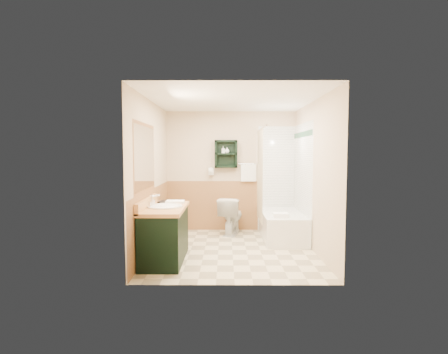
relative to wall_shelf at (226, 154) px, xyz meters
The scene contains 25 objects.
floor 2.09m from the wall_shelf, 85.93° to the right, with size 3.00×3.00×0.00m, color beige.
back_wall 0.38m from the wall_shelf, 48.99° to the left, with size 2.60×0.04×2.40m, color beige.
left_wall 1.89m from the wall_shelf, 130.97° to the right, with size 0.04×3.00×2.40m, color beige.
right_wall 2.03m from the wall_shelf, 44.70° to the right, with size 0.04×3.00×2.40m, color beige.
ceiling 1.66m from the wall_shelf, 85.93° to the right, with size 2.60×3.00×0.04m, color white.
wainscot_left 2.12m from the wall_shelf, 130.14° to the right, with size 2.98×2.98×1.00m, color #AD7946, non-canonical shape.
wainscot_back 1.06m from the wall_shelf, 38.66° to the left, with size 2.58×2.58×1.00m, color #AD7946, non-canonical shape.
mirror_frame 2.28m from the wall_shelf, 120.90° to the right, with size 1.30×1.30×1.00m, color brown, non-canonical shape.
mirror_glass 2.28m from the wall_shelf, 120.79° to the right, with size 1.20×1.20×0.90m, color white, non-canonical shape.
tile_right 1.61m from the wall_shelf, 25.39° to the right, with size 1.50×1.50×2.10m, color white, non-canonical shape.
tile_back 1.23m from the wall_shelf, ahead, with size 0.95×0.95×2.10m, color white, non-canonical shape.
tile_accent 1.56m from the wall_shelf, 25.55° to the right, with size 1.50×1.50×0.10m, color #134528, non-canonical shape.
wall_shelf is the anchor object (origin of this frame).
hair_dryer 0.46m from the wall_shelf, behind, with size 0.10×0.24×0.18m, color white, non-canonical shape.
towel_bar 0.49m from the wall_shelf, ahead, with size 0.40×0.06×0.40m, color white, non-canonical shape.
curtain_rod 1.01m from the wall_shelf, 46.11° to the right, with size 0.03×0.03×1.60m, color silver.
shower_curtain 0.89m from the wall_shelf, 37.30° to the right, with size 1.05×1.05×1.70m, color #C4B494, non-canonical shape.
vanity 2.43m from the wall_shelf, 114.68° to the right, with size 0.59×1.24×0.79m, color black.
bathtub 1.77m from the wall_shelf, 31.37° to the right, with size 0.73×1.50×0.49m, color white.
toilet 1.23m from the wall_shelf, 69.49° to the right, with size 0.40×0.72×0.70m, color white.
counter_towel 1.92m from the wall_shelf, 116.74° to the right, with size 0.28×0.22×0.04m, color white.
vanity_book 1.92m from the wall_shelf, 125.96° to the right, with size 0.17×0.02×0.22m, color black.
tub_towel 1.77m from the wall_shelf, 50.27° to the right, with size 0.26×0.22×0.07m, color white.
soap_bottle_a 0.07m from the wall_shelf, behind, with size 0.06×0.14×0.06m, color white.
soap_bottle_b 0.06m from the wall_shelf, 13.32° to the right, with size 0.09×0.11×0.09m, color white.
Camera 1 is at (-0.11, -5.56, 1.58)m, focal length 28.00 mm.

